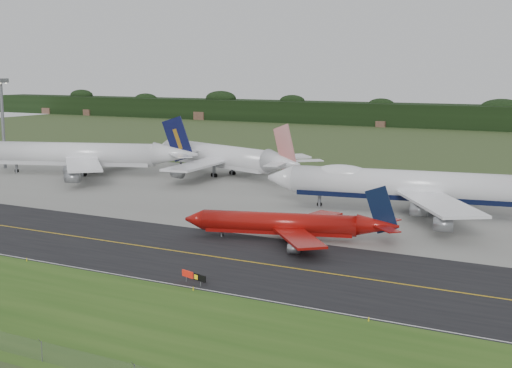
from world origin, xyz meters
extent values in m
plane|color=#394721|center=(0.00, 0.00, 0.00)|extent=(600.00, 600.00, 0.00)
cube|color=#284E16|center=(0.00, -35.00, 0.01)|extent=(400.00, 30.00, 0.01)
cube|color=black|center=(0.00, -4.00, 0.01)|extent=(400.00, 32.00, 0.02)
cube|color=gray|center=(0.00, 51.00, 0.01)|extent=(400.00, 78.00, 0.01)
cube|color=gold|center=(0.00, -4.00, 0.03)|extent=(400.00, 0.40, 0.00)
cube|color=silver|center=(0.00, -19.50, 0.03)|extent=(400.00, 0.25, 0.00)
plane|color=slate|center=(0.00, -48.00, 1.10)|extent=(320.00, 0.00, 320.00)
cylinder|color=slate|center=(0.00, -48.00, 1.10)|extent=(0.10, 0.10, 2.20)
cube|color=black|center=(0.00, 275.00, 6.00)|extent=(700.00, 24.00, 12.00)
cylinder|color=white|center=(15.27, 46.14, 5.93)|extent=(48.59, 13.81, 6.12)
cube|color=black|center=(15.27, 46.14, 3.94)|extent=(45.96, 11.91, 2.14)
cone|color=white|center=(-11.51, 41.77, 5.93)|extent=(6.94, 7.02, 6.12)
ellipsoid|color=white|center=(1.94, 43.96, 7.62)|extent=(13.17, 7.15, 3.90)
cube|color=white|center=(25.73, 34.02, 4.86)|extent=(22.56, 27.46, 0.53)
cube|color=white|center=(21.33, 60.95, 4.86)|extent=(15.78, 28.63, 0.53)
cylinder|color=gray|center=(21.92, 34.00, 3.19)|extent=(3.71, 3.08, 2.57)
cylinder|color=gray|center=(17.72, 59.76, 3.19)|extent=(3.71, 3.08, 2.57)
cylinder|color=gray|center=(29.30, 23.18, 3.19)|extent=(3.71, 3.08, 2.57)
cylinder|color=gray|center=(21.27, 72.37, 3.19)|extent=(3.71, 3.08, 2.57)
cylinder|color=black|center=(-2.82, 43.19, 0.55)|extent=(1.17, 0.67, 1.10)
cylinder|color=slate|center=(19.62, 43.44, 2.05)|extent=(0.98, 0.98, 4.10)
cylinder|color=black|center=(19.62, 43.44, 0.55)|extent=(1.18, 0.72, 1.10)
cylinder|color=slate|center=(18.53, 50.08, 2.05)|extent=(0.98, 0.98, 4.10)
cylinder|color=black|center=(18.53, 50.08, 0.55)|extent=(1.18, 0.72, 1.10)
cylinder|color=maroon|center=(3.20, 11.43, 3.03)|extent=(27.29, 11.59, 3.71)
cube|color=maroon|center=(3.20, 11.43, 1.82)|extent=(25.71, 10.30, 1.30)
cone|color=maroon|center=(-11.54, 6.91, 3.03)|extent=(4.36, 4.55, 3.71)
cone|color=maroon|center=(19.76, 16.51, 3.30)|extent=(8.00, 5.67, 3.71)
cube|color=maroon|center=(9.93, 5.52, 2.38)|extent=(13.90, 14.65, 0.42)
cube|color=maroon|center=(5.46, 20.11, 2.38)|extent=(7.01, 15.80, 0.42)
cube|color=black|center=(20.25, 16.67, 6.10)|extent=(5.69, 2.00, 8.44)
cylinder|color=gray|center=(10.74, 1.94, 1.36)|extent=(2.39, 2.08, 1.56)
cylinder|color=gray|center=(4.12, 23.52, 1.36)|extent=(2.39, 2.08, 1.56)
cylinder|color=black|center=(-6.76, 8.38, 0.33)|extent=(0.73, 0.48, 0.67)
cylinder|color=slate|center=(5.90, 10.13, 0.96)|extent=(0.65, 0.65, 1.91)
cylinder|color=black|center=(5.90, 10.13, 0.33)|extent=(0.74, 0.51, 0.67)
cylinder|color=slate|center=(4.70, 14.03, 0.96)|extent=(0.65, 0.65, 1.91)
cylinder|color=black|center=(4.70, 14.03, 0.33)|extent=(0.74, 0.51, 0.67)
cylinder|color=white|center=(-84.70, 54.94, 5.97)|extent=(47.03, 21.78, 6.40)
cube|color=silver|center=(-84.70, 54.94, 3.89)|extent=(44.26, 19.48, 2.24)
cone|color=white|center=(-56.31, 64.89, 6.45)|extent=(13.97, 10.19, 6.40)
cube|color=white|center=(-71.87, 44.37, 4.85)|extent=(26.02, 26.36, 0.57)
cube|color=white|center=(-81.27, 71.22, 4.85)|extent=(11.37, 29.16, 0.57)
cube|color=#0C0F35|center=(-55.64, 65.13, 10.67)|extent=(8.62, 3.44, 12.91)
cylinder|color=gray|center=(-75.59, 43.72, 3.10)|extent=(4.18, 3.69, 2.69)
cylinder|color=gray|center=(-84.58, 69.40, 3.10)|extent=(4.18, 3.69, 2.69)
cylinder|color=gray|center=(-66.05, 33.96, 3.10)|extent=(4.18, 3.69, 2.69)
cylinder|color=gray|center=(-83.23, 82.98, 3.10)|extent=(4.18, 3.69, 2.69)
cylinder|color=black|center=(-101.77, 48.96, 0.58)|extent=(1.26, 0.87, 1.15)
cylinder|color=slate|center=(-79.94, 52.88, 2.03)|extent=(1.14, 1.14, 4.05)
cylinder|color=black|center=(-79.94, 52.88, 0.58)|extent=(1.28, 0.92, 1.15)
cylinder|color=slate|center=(-82.27, 59.52, 2.03)|extent=(1.14, 1.14, 4.05)
cylinder|color=black|center=(-82.27, 59.52, 0.58)|extent=(1.28, 0.92, 1.15)
cylinder|color=white|center=(-48.70, 73.74, 5.70)|extent=(43.63, 20.34, 6.12)
cube|color=silver|center=(-48.70, 73.74, 3.71)|extent=(41.04, 18.17, 2.14)
cone|color=white|center=(-72.11, 81.93, 5.70)|extent=(7.22, 7.60, 6.12)
cone|color=white|center=(-22.41, 64.54, 6.16)|extent=(13.00, 9.62, 6.12)
cube|color=white|center=(-45.58, 59.27, 4.63)|extent=(10.43, 25.92, 0.55)
cube|color=white|center=(-37.24, 83.11, 4.63)|extent=(23.33, 23.63, 0.55)
cube|color=#A80E0C|center=(-21.76, 64.31, 10.13)|extent=(8.13, 3.25, 12.17)
cylinder|color=gray|center=(-47.93, 53.70, 2.96)|extent=(4.00, 3.53, 2.57)
cylinder|color=gray|center=(-35.59, 88.93, 2.96)|extent=(4.00, 3.53, 2.57)
cylinder|color=black|center=(-64.51, 79.28, 0.55)|extent=(1.20, 0.83, 1.10)
cylinder|color=slate|center=(-46.49, 69.40, 1.93)|extent=(1.09, 1.09, 3.86)
cylinder|color=black|center=(-46.49, 69.40, 0.55)|extent=(1.22, 0.88, 1.10)
cylinder|color=slate|center=(-44.26, 75.75, 1.93)|extent=(1.09, 1.09, 3.86)
cylinder|color=black|center=(-44.26, 75.75, 0.55)|extent=(1.22, 0.88, 1.10)
cylinder|color=slate|center=(-112.32, 54.23, 13.20)|extent=(0.95, 0.95, 26.40)
cube|color=slate|center=(-112.32, 54.23, 26.61)|extent=(3.38, 3.38, 1.27)
cylinder|color=slate|center=(3.21, -17.56, 0.36)|extent=(0.12, 0.12, 0.73)
cylinder|color=slate|center=(6.20, -18.44, 0.36)|extent=(0.12, 0.12, 0.73)
cube|color=#A7190C|center=(3.51, -17.64, 1.19)|extent=(2.24, 0.83, 0.93)
cube|color=black|center=(5.40, -18.21, 1.19)|extent=(1.05, 0.48, 0.93)
cube|color=black|center=(6.59, -18.56, 1.19)|extent=(1.25, 0.54, 0.93)
cylinder|color=yellow|center=(-25.00, -20.50, 0.25)|extent=(0.16, 0.16, 0.50)
cylinder|color=yellow|center=(6.34, -20.50, 0.25)|extent=(0.16, 0.16, 0.50)
cylinder|color=yellow|center=(31.47, -20.50, 0.25)|extent=(0.16, 0.16, 0.50)
camera|label=1|loc=(58.72, -98.46, 29.70)|focal=50.00mm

